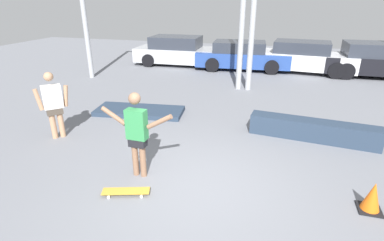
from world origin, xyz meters
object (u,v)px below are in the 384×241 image
(skateboard, at_px, (126,191))
(parked_car_white, at_px, (304,57))
(parked_car_blue, at_px, (242,56))
(parked_car_black, at_px, (377,60))
(bystander, at_px, (53,103))
(parked_car_silver, at_px, (179,51))
(skateboarder, at_px, (137,131))
(traffic_cone, at_px, (372,197))
(grind_box, at_px, (313,130))
(manual_pad, at_px, (140,111))

(skateboard, xyz_separation_m, parked_car_white, (3.41, 10.70, 0.61))
(skateboard, xyz_separation_m, parked_car_blue, (0.62, 10.50, 0.57))
(parked_car_black, bearing_deg, bystander, -136.67)
(parked_car_silver, distance_m, parked_car_white, 6.00)
(skateboarder, xyz_separation_m, parked_car_blue, (0.65, 9.86, -0.30))
(skateboarder, height_order, parked_car_black, skateboarder)
(parked_car_blue, distance_m, bystander, 9.46)
(skateboard, relative_size, parked_car_black, 0.19)
(traffic_cone, bearing_deg, skateboard, -169.78)
(parked_car_silver, bearing_deg, parked_car_white, -1.02)
(skateboarder, xyz_separation_m, grind_box, (3.32, 2.61, -0.70))
(skateboarder, distance_m, skateboard, 1.08)
(parked_car_silver, relative_size, traffic_cone, 8.57)
(skateboarder, distance_m, parked_car_white, 10.64)
(parked_car_silver, bearing_deg, bystander, -92.11)
(skateboarder, relative_size, traffic_cone, 3.25)
(parked_car_silver, distance_m, parked_car_black, 8.97)
(manual_pad, distance_m, parked_car_silver, 7.05)
(grind_box, height_order, parked_car_silver, parked_car_silver)
(skateboarder, height_order, traffic_cone, skateboarder)
(skateboarder, height_order, skateboard, skateboarder)
(parked_car_silver, height_order, traffic_cone, parked_car_silver)
(parked_car_blue, height_order, traffic_cone, parked_car_blue)
(grind_box, bearing_deg, parked_car_white, 89.05)
(manual_pad, distance_m, parked_car_blue, 7.13)
(skateboard, bearing_deg, parked_car_silver, 85.60)
(bystander, height_order, traffic_cone, bystander)
(grind_box, distance_m, traffic_cone, 2.63)
(parked_car_white, xyz_separation_m, traffic_cone, (0.58, -9.98, -0.43))
(parked_car_black, bearing_deg, skateboard, -122.40)
(grind_box, bearing_deg, manual_pad, 174.50)
(skateboard, distance_m, parked_car_silver, 10.98)
(grind_box, distance_m, parked_car_white, 7.46)
(manual_pad, relative_size, parked_car_black, 0.58)
(manual_pad, xyz_separation_m, parked_car_white, (4.92, 6.99, 0.61))
(parked_car_white, bearing_deg, skateboarder, -103.77)
(parked_car_white, bearing_deg, bystander, -118.86)
(skateboard, relative_size, manual_pad, 0.33)
(skateboarder, distance_m, grind_box, 4.28)
(parked_car_silver, bearing_deg, parked_car_blue, -4.21)
(skateboard, distance_m, bystander, 3.26)
(grind_box, xyz_separation_m, traffic_cone, (0.71, -2.53, 0.01))
(parked_car_blue, xyz_separation_m, traffic_cone, (3.37, -9.78, -0.39))
(parked_car_black, xyz_separation_m, bystander, (-9.07, -9.03, 0.19))
(bystander, bearing_deg, parked_car_white, -169.41)
(bystander, distance_m, traffic_cone, 6.78)
(manual_pad, bearing_deg, parked_car_white, 54.87)
(skateboarder, relative_size, parked_car_blue, 0.38)
(parked_car_black, distance_m, traffic_cone, 10.25)
(grind_box, distance_m, manual_pad, 4.82)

